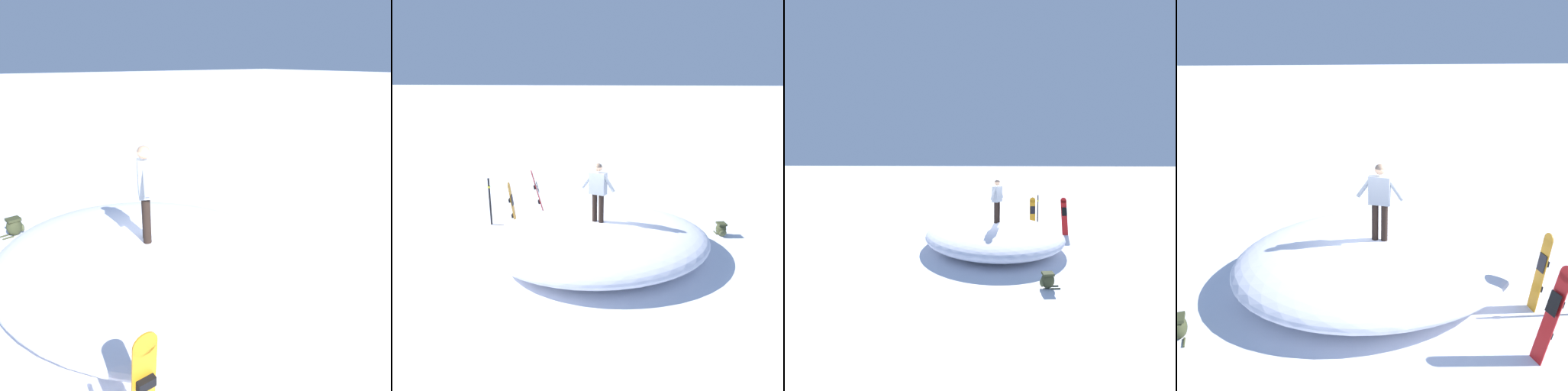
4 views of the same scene
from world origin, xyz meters
TOP-DOWN VIEW (x-y plane):
  - ground at (0.00, 0.00)m, footprint 240.00×240.00m
  - snow_mound at (0.09, 0.11)m, footprint 6.41×7.12m
  - snowboarder_standing at (-0.02, 0.06)m, footprint 0.49×0.95m
  - backpack_near at (-1.48, 3.85)m, footprint 0.55×0.36m

SIDE VIEW (x-z plane):
  - ground at x=0.00m, z-range 0.00..0.00m
  - backpack_near at x=-1.48m, z-range 0.01..0.43m
  - snow_mound at x=0.09m, z-range 0.00..0.94m
  - snowboarder_standing at x=-0.02m, z-range 1.06..2.71m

